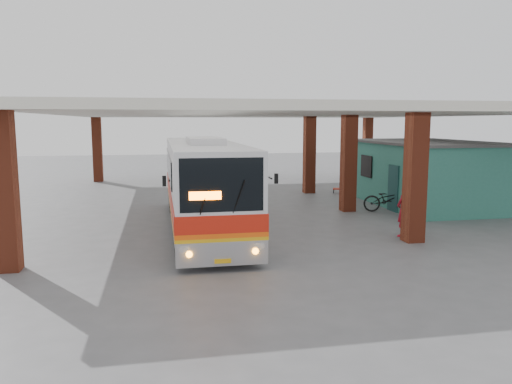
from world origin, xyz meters
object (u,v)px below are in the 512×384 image
object	(u,v)px
coach_bus	(203,183)
red_chair	(339,186)
motorcycle	(388,199)
pedestrian	(404,210)

from	to	relation	value
coach_bus	red_chair	xyz separation A→B (m)	(8.42, 7.98, -1.34)
motorcycle	red_chair	distance (m)	6.13
motorcycle	pedestrian	bearing A→B (deg)	176.58
red_chair	coach_bus	bearing A→B (deg)	-114.44
red_chair	pedestrian	bearing A→B (deg)	-76.25
motorcycle	pedestrian	xyz separation A→B (m)	(-1.65, -4.62, 0.36)
motorcycle	pedestrian	distance (m)	4.92
motorcycle	red_chair	xyz separation A→B (m)	(-0.07, 6.13, -0.18)
red_chair	motorcycle	bearing A→B (deg)	-67.26
coach_bus	motorcycle	size ratio (longest dim) A/B	5.45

